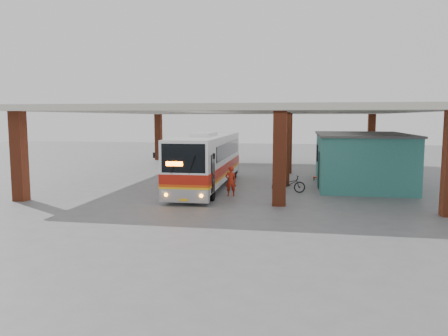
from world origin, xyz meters
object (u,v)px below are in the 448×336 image
pedestrian (231,181)px  motorcycle (288,184)px  red_chair (318,175)px  coach_bus (207,160)px

pedestrian → motorcycle: bearing=-169.6°
motorcycle → red_chair: (1.74, 4.95, -0.13)m
pedestrian → red_chair: bearing=-142.8°
motorcycle → pedestrian: (-2.91, -1.52, 0.31)m
motorcycle → pedestrian: size_ratio=1.16×
motorcycle → pedestrian: pedestrian is taller
motorcycle → red_chair: size_ratio=2.45×
motorcycle → pedestrian: bearing=109.1°
coach_bus → red_chair: (6.43, 4.08, -1.26)m
red_chair → coach_bus: bearing=-136.4°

